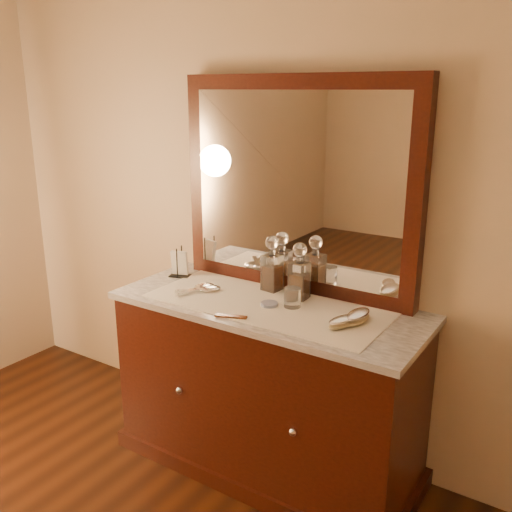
# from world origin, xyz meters

# --- Properties ---
(dresser_cabinet) EXTENTS (1.40, 0.55, 0.82)m
(dresser_cabinet) POSITION_xyz_m (0.00, 1.96, 0.41)
(dresser_cabinet) COLOR black
(dresser_cabinet) RESTS_ON floor
(dresser_plinth) EXTENTS (1.46, 0.59, 0.08)m
(dresser_plinth) POSITION_xyz_m (0.00, 1.96, 0.04)
(dresser_plinth) COLOR black
(dresser_plinth) RESTS_ON floor
(knob_left) EXTENTS (0.04, 0.04, 0.04)m
(knob_left) POSITION_xyz_m (-0.30, 1.67, 0.45)
(knob_left) COLOR silver
(knob_left) RESTS_ON dresser_cabinet
(knob_right) EXTENTS (0.04, 0.04, 0.04)m
(knob_right) POSITION_xyz_m (0.30, 1.67, 0.45)
(knob_right) COLOR silver
(knob_right) RESTS_ON dresser_cabinet
(marble_top) EXTENTS (1.44, 0.59, 0.03)m
(marble_top) POSITION_xyz_m (0.00, 1.96, 0.83)
(marble_top) COLOR white
(marble_top) RESTS_ON dresser_cabinet
(mirror_frame) EXTENTS (1.20, 0.08, 1.00)m
(mirror_frame) POSITION_xyz_m (0.00, 2.20, 1.35)
(mirror_frame) COLOR black
(mirror_frame) RESTS_ON marble_top
(mirror_glass) EXTENTS (1.06, 0.01, 0.86)m
(mirror_glass) POSITION_xyz_m (0.00, 2.17, 1.35)
(mirror_glass) COLOR white
(mirror_glass) RESTS_ON marble_top
(lace_runner) EXTENTS (1.10, 0.45, 0.00)m
(lace_runner) POSITION_xyz_m (0.00, 1.94, 0.85)
(lace_runner) COLOR white
(lace_runner) RESTS_ON marble_top
(pin_dish) EXTENTS (0.08, 0.08, 0.01)m
(pin_dish) POSITION_xyz_m (0.02, 1.93, 0.86)
(pin_dish) COLOR white
(pin_dish) RESTS_ON lace_runner
(comb) EXTENTS (0.14, 0.07, 0.01)m
(comb) POSITION_xyz_m (-0.04, 1.73, 0.86)
(comb) COLOR brown
(comb) RESTS_ON lace_runner
(napkin_rack) EXTENTS (0.12, 0.09, 0.16)m
(napkin_rack) POSITION_xyz_m (-0.59, 2.03, 0.91)
(napkin_rack) COLOR black
(napkin_rack) RESTS_ON marble_top
(decanter_left) EXTENTS (0.09, 0.09, 0.27)m
(decanter_left) POSITION_xyz_m (-0.08, 2.11, 0.96)
(decanter_left) COLOR brown
(decanter_left) RESTS_ON lace_runner
(decanter_right) EXTENTS (0.09, 0.09, 0.27)m
(decanter_right) POSITION_xyz_m (0.09, 2.08, 0.96)
(decanter_right) COLOR brown
(decanter_right) RESTS_ON lace_runner
(brush_near) EXTENTS (0.10, 0.16, 0.04)m
(brush_near) POSITION_xyz_m (0.39, 1.90, 0.87)
(brush_near) COLOR tan
(brush_near) RESTS_ON lace_runner
(brush_far) EXTENTS (0.08, 0.17, 0.05)m
(brush_far) POSITION_xyz_m (0.43, 1.97, 0.88)
(brush_far) COLOR tan
(brush_far) RESTS_ON lace_runner
(hand_mirror_outer) EXTENTS (0.11, 0.23, 0.02)m
(hand_mirror_outer) POSITION_xyz_m (-0.36, 1.93, 0.86)
(hand_mirror_outer) COLOR silver
(hand_mirror_outer) RESTS_ON lace_runner
(hand_mirror_inner) EXTENTS (0.19, 0.20, 0.02)m
(hand_mirror_inner) POSITION_xyz_m (-0.34, 1.93, 0.86)
(hand_mirror_inner) COLOR silver
(hand_mirror_inner) RESTS_ON lace_runner
(tumblers) EXTENTS (0.08, 0.08, 0.09)m
(tumblers) POSITION_xyz_m (0.12, 1.97, 0.90)
(tumblers) COLOR white
(tumblers) RESTS_ON lace_runner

